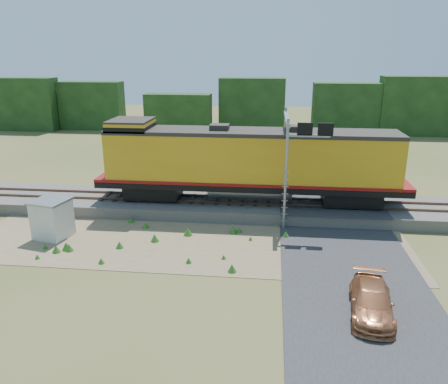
# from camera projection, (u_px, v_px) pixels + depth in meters

# --- Properties ---
(ground) EXTENTS (140.00, 140.00, 0.00)m
(ground) POSITION_uv_depth(u_px,v_px,m) (220.00, 247.00, 25.25)
(ground) COLOR #475123
(ground) RESTS_ON ground
(ballast) EXTENTS (70.00, 5.00, 0.80)m
(ballast) POSITION_uv_depth(u_px,v_px,m) (230.00, 206.00, 30.80)
(ballast) COLOR slate
(ballast) RESTS_ON ground
(rails) EXTENTS (70.00, 1.54, 0.16)m
(rails) POSITION_uv_depth(u_px,v_px,m) (230.00, 200.00, 30.66)
(rails) COLOR brown
(rails) RESTS_ON ballast
(dirt_shoulder) EXTENTS (26.00, 8.00, 0.03)m
(dirt_shoulder) POSITION_uv_depth(u_px,v_px,m) (187.00, 242.00, 25.92)
(dirt_shoulder) COLOR #8C7754
(dirt_shoulder) RESTS_ON ground
(road) EXTENTS (7.00, 66.00, 0.86)m
(road) POSITION_uv_depth(u_px,v_px,m) (342.00, 246.00, 25.19)
(road) COLOR #38383A
(road) RESTS_ON ground
(tree_line_north) EXTENTS (130.00, 3.00, 6.50)m
(tree_line_north) POSITION_uv_depth(u_px,v_px,m) (252.00, 111.00, 60.28)
(tree_line_north) COLOR black
(tree_line_north) RESTS_ON ground
(weed_clumps) EXTENTS (15.00, 6.20, 0.56)m
(weed_clumps) POSITION_uv_depth(u_px,v_px,m) (161.00, 244.00, 25.71)
(weed_clumps) COLOR #2B651C
(weed_clumps) RESTS_ON ground
(locomotive) EXTENTS (21.12, 3.22, 5.45)m
(locomotive) POSITION_uv_depth(u_px,v_px,m) (246.00, 162.00, 29.70)
(locomotive) COLOR black
(locomotive) RESTS_ON rails
(shed) EXTENTS (2.39, 2.39, 2.38)m
(shed) POSITION_uv_depth(u_px,v_px,m) (52.00, 218.00, 26.31)
(shed) COLOR silver
(shed) RESTS_ON ground
(signal_gantry) EXTENTS (2.79, 6.20, 7.03)m
(signal_gantry) POSITION_uv_depth(u_px,v_px,m) (292.00, 141.00, 28.26)
(signal_gantry) COLOR gray
(signal_gantry) RESTS_ON ground
(car) EXTENTS (2.26, 4.44, 1.23)m
(car) POSITION_uv_depth(u_px,v_px,m) (371.00, 301.00, 18.62)
(car) COLOR #B36C42
(car) RESTS_ON ground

